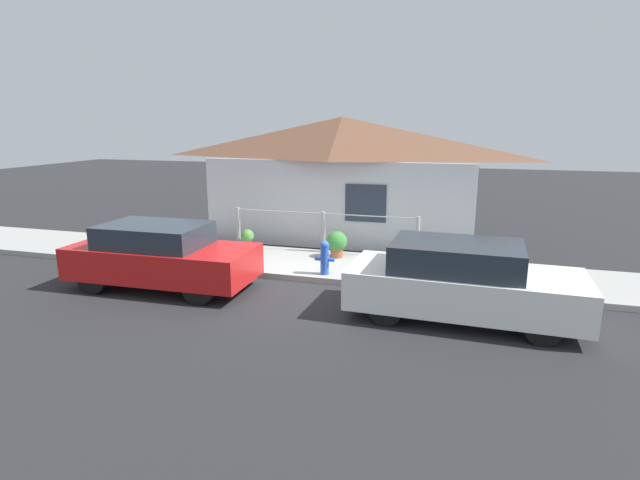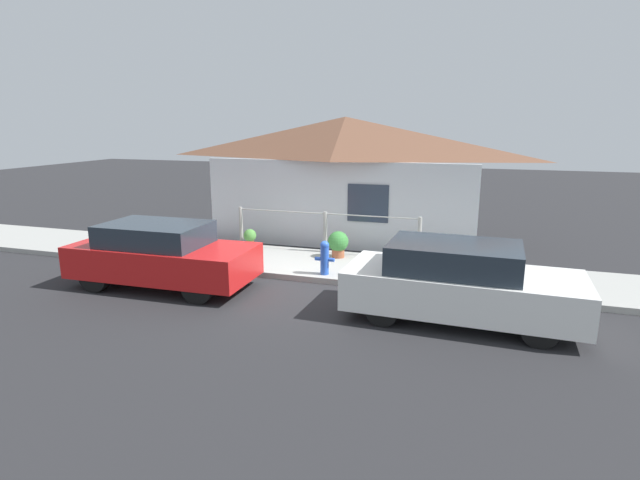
% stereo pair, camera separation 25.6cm
% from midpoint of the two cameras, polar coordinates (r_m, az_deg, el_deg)
% --- Properties ---
extents(ground_plane, '(60.00, 60.00, 0.00)m').
position_cam_midpoint_polar(ground_plane, '(11.02, -3.43, -4.75)').
color(ground_plane, '#262628').
extents(sidewalk, '(24.00, 2.35, 0.13)m').
position_cam_midpoint_polar(sidewalk, '(12.06, -1.56, -2.80)').
color(sidewalk, '#9E9E99').
rests_on(sidewalk, ground_plane).
extents(house, '(7.87, 2.23, 3.56)m').
position_cam_midpoint_polar(house, '(14.31, 1.91, 10.90)').
color(house, silver).
rests_on(house, ground_plane).
extents(fence, '(4.90, 0.10, 1.05)m').
position_cam_midpoint_polar(fence, '(12.85, -0.18, 1.19)').
color(fence, '#999993').
rests_on(fence, sidewalk).
extents(car_left, '(3.88, 1.70, 1.36)m').
position_cam_midpoint_polar(car_left, '(10.96, -18.34, -1.72)').
color(car_left, red).
rests_on(car_left, ground_plane).
extents(car_right, '(4.07, 1.82, 1.38)m').
position_cam_midpoint_polar(car_right, '(9.09, 15.15, -4.60)').
color(car_right, white).
rests_on(car_right, ground_plane).
extents(fire_hydrant, '(0.44, 0.20, 0.76)m').
position_cam_midpoint_polar(fire_hydrant, '(10.97, -0.13, -1.94)').
color(fire_hydrant, blue).
rests_on(fire_hydrant, sidewalk).
extents(potted_plant_near_hydrant, '(0.51, 0.51, 0.66)m').
position_cam_midpoint_polar(potted_plant_near_hydrant, '(12.37, 1.34, -0.34)').
color(potted_plant_near_hydrant, '#9E5638').
rests_on(potted_plant_near_hydrant, sidewalk).
extents(potted_plant_by_fence, '(0.34, 0.34, 0.48)m').
position_cam_midpoint_polar(potted_plant_by_fence, '(13.54, -8.82, 0.34)').
color(potted_plant_by_fence, brown).
rests_on(potted_plant_by_fence, sidewalk).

